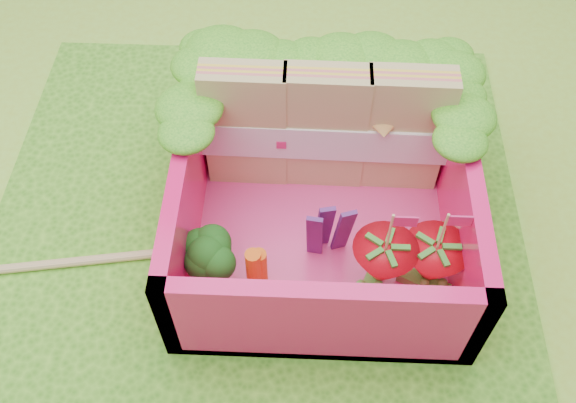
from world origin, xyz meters
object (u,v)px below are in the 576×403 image
(sandwich_stack, at_px, (325,129))
(strawberry_right, at_px, (431,264))
(chopsticks, at_px, (64,263))
(strawberry_left, at_px, (382,265))
(bento_box, at_px, (323,199))
(broccoli, at_px, (212,261))

(sandwich_stack, height_order, strawberry_right, sandwich_stack)
(chopsticks, bearing_deg, strawberry_left, -2.28)
(bento_box, bearing_deg, strawberry_left, -47.55)
(broccoli, bearing_deg, strawberry_right, 2.80)
(strawberry_right, bearing_deg, strawberry_left, -176.56)
(bento_box, relative_size, broccoli, 4.22)
(sandwich_stack, bearing_deg, bento_box, -90.78)
(strawberry_right, bearing_deg, broccoli, -177.20)
(strawberry_left, xyz_separation_m, chopsticks, (-1.46, 0.06, -0.18))
(chopsticks, bearing_deg, strawberry_right, -1.55)
(broccoli, distance_m, chopsticks, 0.77)
(sandwich_stack, bearing_deg, broccoli, -126.20)
(strawberry_left, bearing_deg, chopsticks, 177.72)
(sandwich_stack, xyz_separation_m, strawberry_left, (0.26, -0.62, -0.19))
(bento_box, distance_m, chopsticks, 1.25)
(strawberry_left, relative_size, strawberry_right, 1.00)
(sandwich_stack, height_order, broccoli, sandwich_stack)
(bento_box, xyz_separation_m, strawberry_left, (0.26, -0.29, -0.08))
(sandwich_stack, relative_size, strawberry_right, 2.38)
(bento_box, xyz_separation_m, chopsticks, (-1.20, -0.23, -0.26))
(bento_box, bearing_deg, sandwich_stack, 89.22)
(strawberry_right, bearing_deg, bento_box, 150.10)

